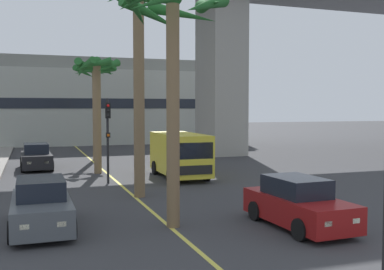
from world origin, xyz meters
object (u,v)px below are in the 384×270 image
(car_queue_second, at_px, (298,204))
(delivery_van, at_px, (180,154))
(palm_tree_near_median, at_px, (97,83))
(traffic_light_median_far, at_px, (108,129))
(palm_tree_farthest_median, at_px, (139,30))
(car_queue_third, at_px, (36,157))
(car_queue_front, at_px, (41,206))
(palm_tree_mid_median, at_px, (172,35))
(palm_tree_far_median, at_px, (95,81))

(car_queue_second, height_order, delivery_van, delivery_van)
(delivery_van, bearing_deg, palm_tree_near_median, 142.33)
(traffic_light_median_far, xyz_separation_m, palm_tree_farthest_median, (0.69, -3.91, 4.19))
(car_queue_third, xyz_separation_m, palm_tree_farthest_median, (3.98, -10.71, 6.19))
(palm_tree_farthest_median, bearing_deg, traffic_light_median_far, 99.99)
(car_queue_front, distance_m, palm_tree_farthest_median, 8.45)
(delivery_van, height_order, palm_tree_mid_median, palm_tree_mid_median)
(delivery_van, bearing_deg, car_queue_third, 139.76)
(car_queue_front, height_order, car_queue_third, same)
(car_queue_second, height_order, car_queue_third, same)
(car_queue_front, xyz_separation_m, palm_tree_near_median, (3.34, 11.75, 4.44))
(traffic_light_median_far, distance_m, palm_tree_near_median, 4.45)
(palm_tree_near_median, xyz_separation_m, palm_tree_farthest_median, (0.67, -7.63, 1.75))
(palm_tree_near_median, bearing_deg, car_queue_front, -105.85)
(traffic_light_median_far, height_order, palm_tree_near_median, palm_tree_near_median)
(palm_tree_near_median, bearing_deg, traffic_light_median_far, -90.21)
(palm_tree_farthest_median, bearing_deg, delivery_van, 54.81)
(delivery_van, xyz_separation_m, palm_tree_near_median, (-3.92, 3.03, 3.87))
(delivery_van, bearing_deg, traffic_light_median_far, -169.97)
(car_queue_second, bearing_deg, palm_tree_farthest_median, 118.98)
(car_queue_second, relative_size, palm_tree_near_median, 0.63)
(car_queue_front, relative_size, delivery_van, 0.78)
(car_queue_second, relative_size, palm_tree_far_median, 0.60)
(car_queue_third, distance_m, traffic_light_median_far, 7.82)
(car_queue_third, bearing_deg, palm_tree_far_median, 44.25)
(car_queue_front, relative_size, palm_tree_mid_median, 0.55)
(palm_tree_mid_median, bearing_deg, traffic_light_median_far, 93.51)
(delivery_van, height_order, traffic_light_median_far, traffic_light_median_far)
(palm_tree_mid_median, distance_m, palm_tree_far_median, 19.85)
(delivery_van, xyz_separation_m, palm_tree_farthest_median, (-3.24, -4.60, 5.62))
(car_queue_front, height_order, palm_tree_farthest_median, palm_tree_farthest_median)
(palm_tree_near_median, xyz_separation_m, palm_tree_mid_median, (0.54, -12.76, 0.81))
(car_queue_second, relative_size, traffic_light_median_far, 0.99)
(palm_tree_far_median, bearing_deg, palm_tree_mid_median, -90.73)
(car_queue_front, distance_m, car_queue_third, 14.84)
(car_queue_third, bearing_deg, palm_tree_mid_median, -76.36)
(car_queue_front, xyz_separation_m, traffic_light_median_far, (3.32, 8.03, 1.99))
(car_queue_front, distance_m, palm_tree_near_median, 12.99)
(car_queue_front, xyz_separation_m, car_queue_third, (0.03, 14.84, 0.00))
(palm_tree_near_median, height_order, palm_tree_farthest_median, palm_tree_farthest_median)
(delivery_van, relative_size, palm_tree_farthest_median, 0.59)
(car_queue_third, bearing_deg, traffic_light_median_far, -64.20)
(car_queue_front, height_order, palm_tree_far_median, palm_tree_far_median)
(traffic_light_median_far, bearing_deg, palm_tree_farthest_median, -80.01)
(palm_tree_far_median, bearing_deg, car_queue_front, -102.38)
(palm_tree_farthest_median, bearing_deg, car_queue_front, -134.22)
(car_queue_front, xyz_separation_m, palm_tree_mid_median, (3.88, -1.01, 5.25))
(car_queue_front, bearing_deg, palm_tree_mid_median, -14.62)
(traffic_light_median_far, bearing_deg, car_queue_front, -112.49)
(car_queue_second, xyz_separation_m, palm_tree_far_median, (-3.45, 21.16, 4.95))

